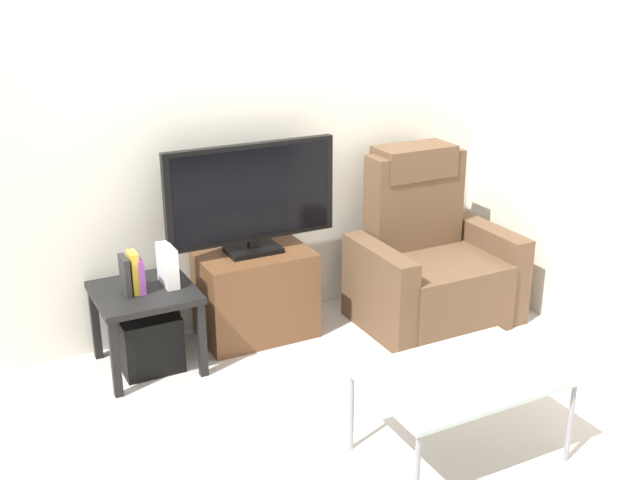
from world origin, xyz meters
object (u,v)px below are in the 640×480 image
book_leftmost (125,276)px  cell_phone (477,371)px  television (252,196)px  game_console (168,266)px  recliner_armchair (430,261)px  book_middle (134,273)px  side_table (145,302)px  book_rightmost (140,275)px  subwoofer_box (148,340)px  coffee_table (462,379)px  tv_stand (256,295)px

book_leftmost → cell_phone: book_leftmost is taller
television → game_console: (-0.55, -0.08, -0.30)m
recliner_armchair → book_middle: recliner_armchair is taller
side_table → book_middle: bearing=-158.4°
side_table → book_rightmost: size_ratio=2.81×
recliner_armchair → cell_phone: recliner_armchair is taller
television → game_console: 0.63m
subwoofer_box → book_leftmost: 0.43m
television → recliner_armchair: 1.24m
coffee_table → subwoofer_box: bearing=125.2°
book_middle → coffee_table: book_middle is taller
television → game_console: television is taller
television → subwoofer_box: television is taller
television → cell_phone: 1.71m
tv_stand → book_middle: (-0.75, -0.09, 0.32)m
subwoofer_box → game_console: (0.15, 0.01, 0.42)m
tv_stand → television: size_ratio=0.65×
book_rightmost → game_console: game_console is taller
book_leftmost → book_rightmost: (0.08, 0.00, -0.01)m
tv_stand → side_table: (-0.69, -0.07, 0.13)m
television → subwoofer_box: size_ratio=3.19×
book_leftmost → coffee_table: bearing=-51.9°
subwoofer_box → recliner_armchair: bearing=-5.5°
subwoofer_box → book_leftmost: (-0.10, -0.02, 0.42)m
book_middle → cell_phone: bearing=-52.0°
television → side_table: 0.86m
book_middle → cell_phone: (1.16, -1.49, -0.16)m
recliner_armchair → coffee_table: bearing=-123.9°
side_table → book_middle: size_ratio=2.27×
book_leftmost → book_rightmost: book_leftmost is taller
recliner_armchair → tv_stand: bearing=163.2°
television → recliner_armchair: television is taller
book_leftmost → game_console: size_ratio=0.97×
recliner_armchair → side_table: recliner_armchair is taller
tv_stand → television: (0.00, 0.02, 0.62)m
book_middle → cell_phone: 1.90m
tv_stand → book_leftmost: size_ratio=3.10×
side_table → cell_phone: 1.87m
book_leftmost → book_middle: (0.05, 0.00, 0.01)m
subwoofer_box → book_rightmost: size_ratio=1.70×
television → book_middle: (-0.75, -0.11, -0.30)m
recliner_armchair → book_leftmost: 1.91m
book_leftmost → subwoofer_box: bearing=11.3°
television → coffee_table: size_ratio=1.16×
book_leftmost → coffee_table: size_ratio=0.24×
book_rightmost → television: bearing=8.9°
cell_phone → game_console: bearing=157.2°
subwoofer_box → tv_stand: bearing=6.0°
side_table → book_leftmost: 0.21m
subwoofer_box → cell_phone: bearing=-53.5°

